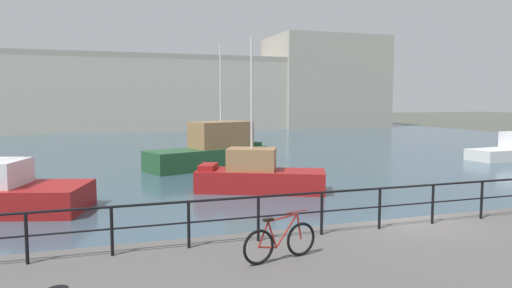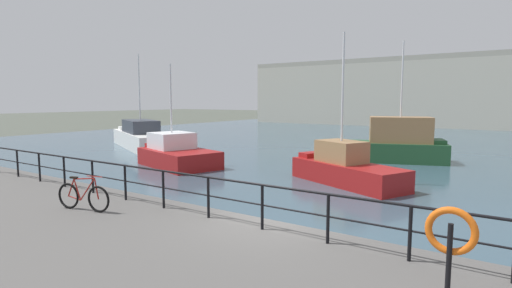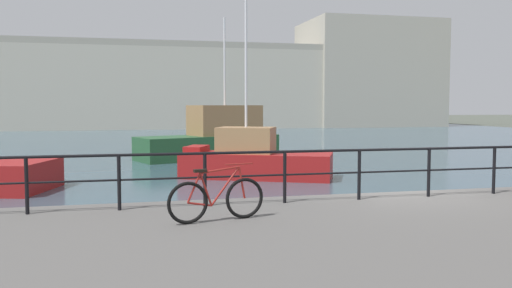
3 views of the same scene
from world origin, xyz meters
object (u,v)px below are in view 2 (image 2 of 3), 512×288
object	(u,v)px
moored_harbor_tender	(177,154)
parked_bicycle	(83,196)
life_ring_stand	(451,234)
moored_green_narrowboat	(389,144)
moored_cabin_cruiser	(345,168)
moored_blue_motorboat	(140,137)

from	to	relation	value
moored_harbor_tender	parked_bicycle	world-z (taller)	moored_harbor_tender
parked_bicycle	life_ring_stand	bearing A→B (deg)	-10.48
parked_bicycle	life_ring_stand	xyz separation A→B (m)	(8.98, 0.34, 0.59)
moored_harbor_tender	moored_green_narrowboat	bearing A→B (deg)	-121.23
moored_green_narrowboat	moored_cabin_cruiser	size ratio (longest dim) A/B	1.14
moored_green_narrowboat	moored_blue_motorboat	bearing A→B (deg)	172.24
moored_blue_motorboat	parked_bicycle	world-z (taller)	moored_blue_motorboat
moored_harbor_tender	moored_blue_motorboat	xyz separation A→B (m)	(-8.96, 4.79, 0.16)
moored_cabin_cruiser	parked_bicycle	xyz separation A→B (m)	(-3.21, -10.95, 0.48)
moored_cabin_cruiser	moored_harbor_tender	xyz separation A→B (m)	(-9.91, -0.78, 0.01)
moored_blue_motorboat	parked_bicycle	size ratio (longest dim) A/B	5.73
moored_blue_motorboat	moored_harbor_tender	bearing A→B (deg)	178.77
moored_harbor_tender	life_ring_stand	bearing A→B (deg)	164.69
life_ring_stand	moored_blue_motorboat	bearing A→B (deg)	149.33
moored_blue_motorboat	life_ring_stand	bearing A→B (deg)	176.22
moored_harbor_tender	moored_blue_motorboat	size ratio (longest dim) A/B	0.59
moored_green_narrowboat	moored_blue_motorboat	xyz separation A→B (m)	(-18.63, -3.92, -0.19)
moored_green_narrowboat	parked_bicycle	bearing A→B (deg)	-118.60
moored_cabin_cruiser	life_ring_stand	distance (m)	12.12
moored_green_narrowboat	moored_harbor_tender	size ratio (longest dim) A/B	1.32
moored_harbor_tender	life_ring_stand	size ratio (longest dim) A/B	4.22
moored_green_narrowboat	parked_bicycle	size ratio (longest dim) A/B	4.48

